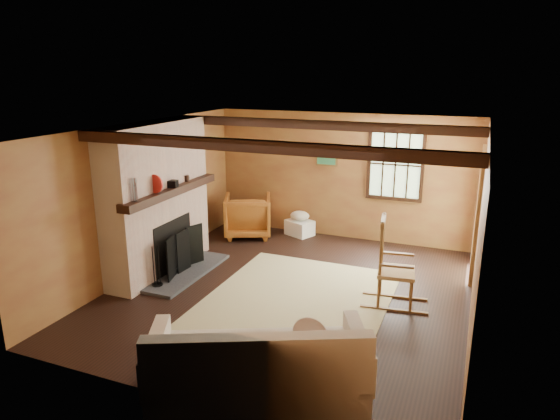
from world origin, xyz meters
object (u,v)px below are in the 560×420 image
at_px(sofa, 259,369).
at_px(armchair, 248,216).
at_px(rocking_chair, 393,269).
at_px(laundry_basket, 300,228).
at_px(fireplace, 159,205).

relative_size(sofa, armchair, 2.62).
bearing_deg(rocking_chair, armchair, 50.70).
bearing_deg(armchair, rocking_chair, 124.48).
xyz_separation_m(rocking_chair, laundry_basket, (-2.22, 2.35, -0.38)).
height_order(rocking_chair, laundry_basket, rocking_chair).
distance_m(fireplace, sofa, 3.79).
relative_size(rocking_chair, laundry_basket, 2.52).
height_order(sofa, laundry_basket, sofa).
bearing_deg(laundry_basket, fireplace, -120.19).
bearing_deg(armchair, fireplace, 51.79).
relative_size(fireplace, rocking_chair, 1.91).
xyz_separation_m(sofa, laundry_basket, (-1.36, 4.92, -0.16)).
relative_size(rocking_chair, sofa, 0.53).
xyz_separation_m(fireplace, armchair, (0.54, 2.11, -0.69)).
bearing_deg(sofa, armchair, 92.07).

